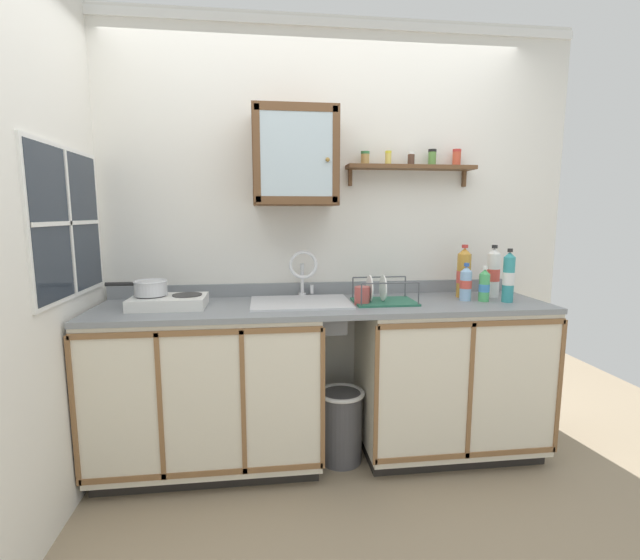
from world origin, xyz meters
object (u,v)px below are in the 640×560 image
at_px(bottle_water_blue_1, 466,283).
at_px(trash_bin, 341,425).
at_px(bottle_juice_amber_2, 464,273).
at_px(bottle_detergent_teal_3, 508,277).
at_px(sink, 301,309).
at_px(dish_rack, 382,298).
at_px(hot_plate_stove, 169,302).
at_px(bottle_soda_green_0, 484,286).
at_px(bottle_opaque_white_4, 493,273).
at_px(wall_cabinet, 295,158).
at_px(mug, 362,295).
at_px(saucepan, 150,287).

height_order(bottle_water_blue_1, trash_bin, bottle_water_blue_1).
bearing_deg(bottle_juice_amber_2, bottle_detergent_teal_3, -43.62).
distance_m(sink, dish_rack, 0.48).
relative_size(hot_plate_stove, bottle_soda_green_0, 1.92).
bearing_deg(hot_plate_stove, bottle_opaque_white_4, 2.55).
bearing_deg(dish_rack, wall_cabinet, 162.32).
distance_m(sink, bottle_detergent_teal_3, 1.22).
relative_size(bottle_soda_green_0, bottle_detergent_teal_3, 0.67).
relative_size(dish_rack, wall_cabinet, 0.65).
relative_size(sink, bottle_detergent_teal_3, 1.81).
bearing_deg(mug, bottle_detergent_teal_3, -2.24).
bearing_deg(trash_bin, mug, -4.91).
xyz_separation_m(hot_plate_stove, dish_rack, (1.20, -0.02, -0.00)).
bearing_deg(sink, bottle_juice_amber_2, 3.27).
bearing_deg(wall_cabinet, bottle_soda_green_0, -9.54).
bearing_deg(saucepan, bottle_soda_green_0, -2.01).
distance_m(bottle_soda_green_0, mug, 0.74).
relative_size(sink, dish_rack, 1.61).
bearing_deg(trash_bin, bottle_juice_amber_2, 9.95).
distance_m(dish_rack, trash_bin, 0.80).
bearing_deg(saucepan, hot_plate_stove, -11.06).
bearing_deg(saucepan, bottle_detergent_teal_3, -2.94).
relative_size(bottle_soda_green_0, mug, 1.63).
bearing_deg(sink, bottle_soda_green_0, -4.54).
height_order(bottle_opaque_white_4, dish_rack, bottle_opaque_white_4).
relative_size(bottle_detergent_teal_3, wall_cabinet, 0.58).
relative_size(sink, bottle_opaque_white_4, 1.77).
xyz_separation_m(bottle_soda_green_0, bottle_juice_amber_2, (-0.06, 0.14, 0.05)).
height_order(sink, mug, sink).
xyz_separation_m(bottle_opaque_white_4, wall_cabinet, (-1.22, 0.05, 0.68)).
xyz_separation_m(sink, mug, (0.34, -0.09, 0.09)).
relative_size(saucepan, trash_bin, 0.75).
bearing_deg(hot_plate_stove, dish_rack, -0.93).
height_order(bottle_water_blue_1, mug, bottle_water_blue_1).
bearing_deg(saucepan, bottle_juice_amber_2, 2.37).
height_order(bottle_soda_green_0, wall_cabinet, wall_cabinet).
bearing_deg(bottle_detergent_teal_3, dish_rack, 174.89).
bearing_deg(bottle_juice_amber_2, saucepan, -177.63).
relative_size(saucepan, bottle_opaque_white_4, 1.01).
distance_m(hot_plate_stove, bottle_detergent_teal_3, 1.94).
bearing_deg(hot_plate_stove, bottle_juice_amber_2, 3.15).
relative_size(dish_rack, trash_bin, 0.81).
bearing_deg(trash_bin, hot_plate_stove, 177.52).
bearing_deg(bottle_water_blue_1, hot_plate_stove, 179.80).
distance_m(hot_plate_stove, bottle_water_blue_1, 1.72).
xyz_separation_m(sink, bottle_detergent_teal_3, (1.20, -0.12, 0.18)).
xyz_separation_m(bottle_soda_green_0, bottle_detergent_teal_3, (0.13, -0.04, 0.05)).
height_order(bottle_soda_green_0, bottle_water_blue_1, bottle_water_blue_1).
relative_size(bottle_opaque_white_4, mug, 2.50).
bearing_deg(bottle_opaque_white_4, bottle_water_blue_1, -157.29).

